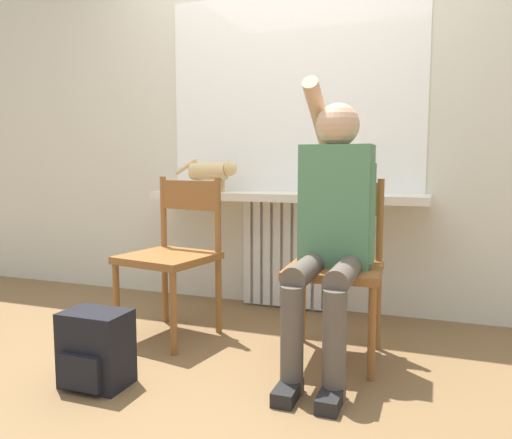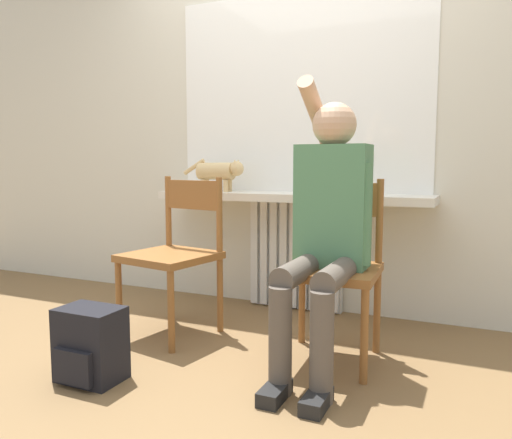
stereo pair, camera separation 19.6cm
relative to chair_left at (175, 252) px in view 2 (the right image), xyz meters
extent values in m
plane|color=brown|center=(0.46, -0.40, -0.47)|extent=(12.00, 12.00, 0.00)
cube|color=beige|center=(0.46, 0.83, 0.88)|extent=(7.00, 0.06, 2.70)
cube|color=silver|center=(0.46, 0.76, -0.11)|extent=(0.64, 0.05, 0.74)
cube|color=silver|center=(0.18, 0.72, -0.11)|extent=(0.05, 0.03, 0.71)
cube|color=silver|center=(0.25, 0.72, -0.11)|extent=(0.05, 0.03, 0.71)
cube|color=silver|center=(0.32, 0.72, -0.11)|extent=(0.05, 0.03, 0.71)
cube|color=silver|center=(0.39, 0.72, -0.11)|extent=(0.05, 0.03, 0.71)
cube|color=silver|center=(0.46, 0.72, -0.11)|extent=(0.05, 0.03, 0.71)
cube|color=silver|center=(0.53, 0.72, -0.11)|extent=(0.05, 0.03, 0.71)
cube|color=silver|center=(0.60, 0.72, -0.11)|extent=(0.05, 0.03, 0.71)
cube|color=silver|center=(0.67, 0.72, -0.11)|extent=(0.05, 0.03, 0.71)
cube|color=silver|center=(0.74, 0.72, -0.11)|extent=(0.05, 0.03, 0.71)
cube|color=silver|center=(0.46, 0.63, 0.29)|extent=(1.79, 0.33, 0.05)
cube|color=white|center=(0.46, 0.79, 0.96)|extent=(1.72, 0.01, 1.30)
cube|color=brown|center=(-0.01, -0.04, -0.02)|extent=(0.52, 0.52, 0.04)
cylinder|color=brown|center=(-0.24, -0.20, -0.26)|extent=(0.04, 0.04, 0.43)
cylinder|color=brown|center=(0.15, -0.27, -0.26)|extent=(0.04, 0.04, 0.43)
cylinder|color=brown|center=(-0.17, 0.19, -0.26)|extent=(0.04, 0.04, 0.43)
cylinder|color=brown|center=(0.23, 0.12, -0.26)|extent=(0.04, 0.04, 0.43)
cylinder|color=brown|center=(-0.17, 0.19, 0.21)|extent=(0.04, 0.04, 0.43)
cylinder|color=brown|center=(0.23, 0.12, 0.21)|extent=(0.04, 0.04, 0.43)
cube|color=brown|center=(0.03, 0.16, 0.32)|extent=(0.40, 0.10, 0.17)
cube|color=brown|center=(0.93, -0.04, -0.02)|extent=(0.47, 0.47, 0.04)
cylinder|color=brown|center=(0.74, -0.25, -0.26)|extent=(0.04, 0.04, 0.43)
cylinder|color=brown|center=(1.14, -0.23, -0.26)|extent=(0.04, 0.04, 0.43)
cylinder|color=brown|center=(0.72, 0.15, -0.26)|extent=(0.04, 0.04, 0.43)
cylinder|color=brown|center=(1.12, 0.17, -0.26)|extent=(0.04, 0.04, 0.43)
cylinder|color=brown|center=(0.72, 0.15, 0.21)|extent=(0.04, 0.04, 0.43)
cylinder|color=brown|center=(1.12, 0.17, 0.21)|extent=(0.04, 0.04, 0.43)
cube|color=brown|center=(0.92, 0.16, 0.32)|extent=(0.41, 0.04, 0.17)
cylinder|color=brown|center=(0.84, -0.25, 0.01)|extent=(0.11, 0.46, 0.11)
cylinder|color=brown|center=(1.02, -0.25, 0.01)|extent=(0.11, 0.46, 0.11)
cylinder|color=brown|center=(0.84, -0.48, -0.24)|extent=(0.10, 0.10, 0.46)
cylinder|color=brown|center=(1.02, -0.48, -0.24)|extent=(0.10, 0.10, 0.46)
cube|color=black|center=(0.84, -0.54, -0.44)|extent=(0.09, 0.20, 0.06)
cube|color=black|center=(1.02, -0.54, -0.44)|extent=(0.09, 0.20, 0.06)
cube|color=#4C7F56|center=(0.93, -0.02, 0.29)|extent=(0.34, 0.20, 0.59)
sphere|color=tan|center=(0.93, -0.02, 0.68)|extent=(0.21, 0.21, 0.21)
cylinder|color=tan|center=(0.81, 0.12, 0.72)|extent=(0.08, 0.50, 0.38)
cylinder|color=#4C7F56|center=(1.08, -0.06, 0.26)|extent=(0.08, 0.08, 0.47)
cylinder|color=#DBB77A|center=(-0.06, 0.60, 0.45)|extent=(0.25, 0.11, 0.11)
sphere|color=#DBB77A|center=(0.10, 0.60, 0.47)|extent=(0.10, 0.10, 0.10)
cone|color=#DBB77A|center=(0.10, 0.58, 0.51)|extent=(0.03, 0.03, 0.03)
cone|color=#DBB77A|center=(0.10, 0.63, 0.51)|extent=(0.03, 0.03, 0.03)
cylinder|color=#DBB77A|center=(0.03, 0.57, 0.35)|extent=(0.03, 0.03, 0.08)
cylinder|color=#DBB77A|center=(0.03, 0.63, 0.35)|extent=(0.03, 0.03, 0.08)
cylinder|color=#DBB77A|center=(-0.15, 0.57, 0.35)|extent=(0.03, 0.03, 0.08)
cylinder|color=#DBB77A|center=(-0.15, 0.63, 0.35)|extent=(0.03, 0.03, 0.08)
cylinder|color=#DBB77A|center=(-0.23, 0.60, 0.48)|extent=(0.17, 0.03, 0.11)
cube|color=black|center=(0.01, -0.70, -0.31)|extent=(0.28, 0.20, 0.33)
cube|color=black|center=(0.01, -0.81, -0.37)|extent=(0.20, 0.03, 0.15)
camera|label=1|loc=(1.39, -2.44, 0.50)|focal=35.00mm
camera|label=2|loc=(1.58, -2.36, 0.50)|focal=35.00mm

